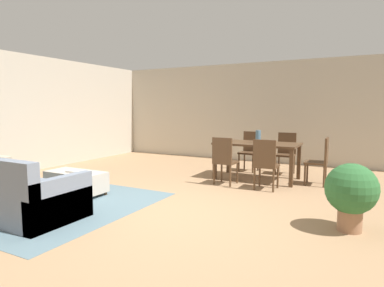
{
  "coord_description": "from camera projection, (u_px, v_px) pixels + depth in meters",
  "views": [
    {
      "loc": [
        2.45,
        -3.83,
        1.48
      ],
      "look_at": [
        -0.27,
        1.29,
        0.84
      ],
      "focal_mm": 30.64,
      "sensor_mm": 36.0,
      "label": 1
    }
  ],
  "objects": [
    {
      "name": "dining_chair_near_left",
      "position": [
        224.0,
        158.0,
        6.25
      ],
      "size": [
        0.42,
        0.42,
        0.92
      ],
      "color": "#513823",
      "rests_on": "ground_plane"
    },
    {
      "name": "area_rug",
      "position": [
        47.0,
        202.0,
        5.11
      ],
      "size": [
        3.0,
        2.8,
        0.01
      ],
      "primitive_type": "cube",
      "color": "slate",
      "rests_on": "ground_plane"
    },
    {
      "name": "dining_chair_near_right",
      "position": [
        265.0,
        162.0,
        5.85
      ],
      "size": [
        0.4,
        0.4,
        0.92
      ],
      "color": "#513823",
      "rests_on": "ground_plane"
    },
    {
      "name": "wall_back",
      "position": [
        264.0,
        112.0,
        8.91
      ],
      "size": [
        9.0,
        0.12,
        2.7
      ],
      "primitive_type": "cube",
      "color": "#BCB2A0",
      "rests_on": "ground_plane"
    },
    {
      "name": "dining_chair_far_left",
      "position": [
        250.0,
        149.0,
        7.69
      ],
      "size": [
        0.42,
        0.42,
        0.92
      ],
      "color": "#513823",
      "rests_on": "ground_plane"
    },
    {
      "name": "ground_plane",
      "position": [
        166.0,
        212.0,
        4.66
      ],
      "size": [
        10.8,
        10.8,
        0.0
      ],
      "primitive_type": "plane",
      "color": "#9E7A56"
    },
    {
      "name": "wall_left",
      "position": [
        1.0,
        114.0,
        7.05
      ],
      "size": [
        0.12,
        11.0,
        2.7
      ],
      "primitive_type": "cube",
      "color": "#BCB2A0",
      "rests_on": "ground_plane"
    },
    {
      "name": "dining_chair_head_east",
      "position": [
        321.0,
        158.0,
        6.23
      ],
      "size": [
        0.41,
        0.41,
        0.92
      ],
      "color": "#513823",
      "rests_on": "ground_plane"
    },
    {
      "name": "ottoman_table",
      "position": [
        76.0,
        181.0,
        5.6
      ],
      "size": [
        1.06,
        0.49,
        0.4
      ],
      "color": "#B7AD9E",
      "rests_on": "ground_plane"
    },
    {
      "name": "dining_table",
      "position": [
        257.0,
        147.0,
        6.76
      ],
      "size": [
        1.68,
        0.9,
        0.76
      ],
      "color": "#513823",
      "rests_on": "ground_plane"
    },
    {
      "name": "vase_centerpiece",
      "position": [
        258.0,
        137.0,
        6.71
      ],
      "size": [
        0.1,
        0.1,
        0.26
      ],
      "primitive_type": "cylinder",
      "color": "slate",
      "rests_on": "dining_table"
    },
    {
      "name": "book_on_ottoman",
      "position": [
        75.0,
        171.0,
        5.52
      ],
      "size": [
        0.28,
        0.22,
        0.03
      ],
      "primitive_type": "cube",
      "rotation": [
        0.0,
        0.0,
        0.1
      ],
      "color": "silver",
      "rests_on": "ottoman_table"
    },
    {
      "name": "potted_plant",
      "position": [
        351.0,
        191.0,
        3.9
      ],
      "size": [
        0.61,
        0.61,
        0.82
      ],
      "color": "#996B4C",
      "rests_on": "ground_plane"
    },
    {
      "name": "dining_chair_far_right",
      "position": [
        286.0,
        151.0,
        7.33
      ],
      "size": [
        0.4,
        0.4,
        0.92
      ],
      "color": "#513823",
      "rests_on": "ground_plane"
    },
    {
      "name": "couch",
      "position": [
        6.0,
        194.0,
        4.53
      ],
      "size": [
        2.17,
        0.96,
        0.86
      ],
      "color": "slate",
      "rests_on": "ground_plane"
    }
  ]
}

